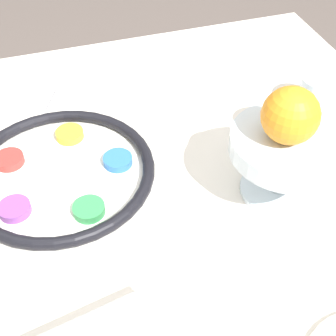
% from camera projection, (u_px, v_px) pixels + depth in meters
% --- Properties ---
extents(seder_plate, '(0.31, 0.31, 0.03)m').
position_uv_depth(seder_plate, '(61.00, 173.00, 0.76)').
color(seder_plate, white).
rests_on(seder_plate, dining_table).
extents(fruit_stand, '(0.17, 0.17, 0.12)m').
position_uv_depth(fruit_stand, '(286.00, 151.00, 0.70)').
color(fruit_stand, silver).
rests_on(fruit_stand, dining_table).
extents(orange_fruit, '(0.08, 0.08, 0.08)m').
position_uv_depth(orange_fruit, '(290.00, 116.00, 0.64)').
color(orange_fruit, orange).
rests_on(orange_fruit, fruit_stand).
extents(napkin_roll, '(0.16, 0.07, 0.05)m').
position_uv_depth(napkin_roll, '(94.00, 332.00, 0.56)').
color(napkin_roll, white).
rests_on(napkin_roll, dining_table).
extents(cup_near, '(0.08, 0.08, 0.07)m').
position_uv_depth(cup_near, '(280.00, 120.00, 0.83)').
color(cup_near, silver).
rests_on(cup_near, dining_table).
extents(cup_far, '(0.08, 0.08, 0.07)m').
position_uv_depth(cup_far, '(319.00, 93.00, 0.89)').
color(cup_far, silver).
rests_on(cup_far, dining_table).
extents(fork_left, '(0.08, 0.16, 0.01)m').
position_uv_depth(fork_left, '(52.00, 88.00, 0.96)').
color(fork_left, silver).
rests_on(fork_left, dining_table).
extents(fork_right, '(0.09, 0.15, 0.01)m').
position_uv_depth(fork_right, '(66.00, 85.00, 0.96)').
color(fork_right, silver).
rests_on(fork_right, dining_table).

